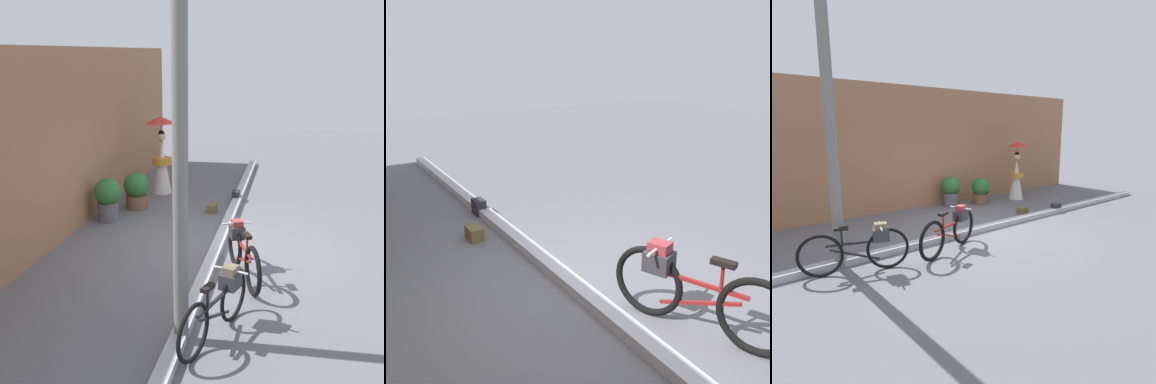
% 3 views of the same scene
% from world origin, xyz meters
% --- Properties ---
extents(ground_plane, '(30.00, 30.00, 0.00)m').
position_xyz_m(ground_plane, '(0.00, 0.00, 0.00)').
color(ground_plane, slate).
extents(building_wall, '(14.00, 0.40, 3.53)m').
position_xyz_m(building_wall, '(0.00, 3.11, 1.76)').
color(building_wall, '#9E6B4C').
rests_on(building_wall, ground_plane).
extents(sidewalk_curb, '(14.00, 0.20, 0.12)m').
position_xyz_m(sidewalk_curb, '(0.00, 0.00, 0.06)').
color(sidewalk_curb, '#B2B2B7').
rests_on(sidewalk_curb, ground_plane).
extents(bicycle_near_officer, '(1.70, 0.74, 0.82)m').
position_xyz_m(bicycle_near_officer, '(-1.15, -0.55, 0.43)').
color(bicycle_near_officer, black).
rests_on(bicycle_near_officer, ground_plane).
extents(bicycle_far_side, '(1.68, 0.67, 0.81)m').
position_xyz_m(bicycle_far_side, '(-2.89, -0.44, 0.43)').
color(bicycle_far_side, black).
rests_on(bicycle_far_side, ground_plane).
extents(person_with_parasol, '(0.74, 0.74, 1.91)m').
position_xyz_m(person_with_parasol, '(3.33, 1.96, 0.93)').
color(person_with_parasol, silver).
rests_on(person_with_parasol, ground_plane).
extents(potted_plant_by_door, '(0.59, 0.57, 0.83)m').
position_xyz_m(potted_plant_by_door, '(1.96, 2.17, 0.44)').
color(potted_plant_by_door, brown).
rests_on(potted_plant_by_door, ground_plane).
extents(potted_plant_small, '(0.58, 0.56, 0.91)m').
position_xyz_m(potted_plant_small, '(1.02, 2.49, 0.50)').
color(potted_plant_small, '#59595B').
rests_on(potted_plant_small, ground_plane).
extents(backpack_on_pavement, '(0.30, 0.19, 0.19)m').
position_xyz_m(backpack_on_pavement, '(2.00, 0.45, 0.10)').
color(backpack_on_pavement, brown).
rests_on(backpack_on_pavement, ground_plane).
extents(backpack_spare, '(0.27, 0.17, 0.25)m').
position_xyz_m(backpack_spare, '(2.94, 0.04, 0.13)').
color(backpack_spare, '#26262D').
rests_on(backpack_spare, ground_plane).
extents(utility_pole, '(0.18, 0.18, 4.80)m').
position_xyz_m(utility_pole, '(-3.10, -0.02, 2.40)').
color(utility_pole, slate).
rests_on(utility_pole, ground_plane).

